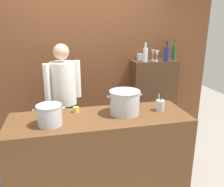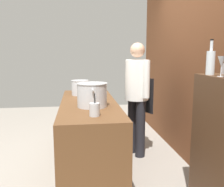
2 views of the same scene
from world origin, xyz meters
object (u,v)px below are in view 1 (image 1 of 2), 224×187
utensil_crock (160,105)px  wine_glass_short (157,54)px  stockpot_large (125,102)px  wine_bottle_cobalt (167,54)px  wine_bottle_olive (166,53)px  stockpot_small (50,115)px  chef (64,95)px  wine_bottle_clear (145,54)px  wine_glass_tall (153,53)px  spice_tin_silver (140,57)px  butter_jar (76,110)px  wine_bottle_green (174,53)px

utensil_crock → wine_glass_short: (0.40, 1.07, 0.47)m
stockpot_large → wine_bottle_cobalt: (1.00, 1.05, 0.39)m
wine_bottle_olive → stockpot_small: bearing=-145.2°
chef → wine_bottle_olive: size_ratio=5.36×
stockpot_large → utensil_crock: stockpot_large is taller
stockpot_large → wine_bottle_clear: 1.31m
stockpot_large → stockpot_small: 0.85m
wine_bottle_cobalt → wine_bottle_clear: size_ratio=0.91×
utensil_crock → wine_bottle_cobalt: 1.28m
wine_glass_tall → wine_glass_short: size_ratio=1.02×
wine_bottle_clear → wine_glass_tall: size_ratio=1.82×
wine_bottle_olive → wine_bottle_clear: bearing=-163.0°
wine_bottle_olive → wine_bottle_clear: size_ratio=0.94×
chef → wine_bottle_cobalt: 1.78m
stockpot_small → wine_glass_short: size_ratio=1.84×
stockpot_small → spice_tin_silver: spice_tin_silver is taller
butter_jar → wine_bottle_olive: size_ratio=0.23×
chef → butter_jar: bearing=80.4°
utensil_crock → stockpot_small: bearing=-174.5°
spice_tin_silver → chef: bearing=-156.2°
wine_bottle_clear → butter_jar: bearing=-142.9°
stockpot_large → wine_glass_short: bearing=51.7°
wine_glass_tall → butter_jar: bearing=-144.0°
utensil_crock → wine_bottle_clear: wine_bottle_clear is taller
chef → wine_glass_tall: 1.63m
stockpot_small → wine_bottle_olive: size_ratio=1.05×
utensil_crock → butter_jar: size_ratio=3.28×
butter_jar → wine_bottle_cobalt: wine_bottle_cobalt is taller
wine_bottle_cobalt → wine_bottle_green: 0.18m
stockpot_small → wine_bottle_olive: 2.37m
wine_glass_tall → wine_bottle_clear: bearing=-152.6°
wine_bottle_cobalt → stockpot_large: bearing=-133.6°
wine_bottle_green → spice_tin_silver: bearing=166.2°
wine_bottle_olive → spice_tin_silver: (-0.45, 0.06, -0.06)m
utensil_crock → wine_bottle_olive: 1.43m
butter_jar → wine_bottle_green: 2.03m
utensil_crock → wine_glass_tall: (0.37, 1.16, 0.47)m
chef → wine_bottle_olive: chef is taller
wine_glass_tall → wine_glass_short: 0.10m
stockpot_large → butter_jar: bearing=162.9°
chef → wine_glass_tall: chef is taller
butter_jar → wine_glass_tall: size_ratio=0.39×
utensil_crock → wine_bottle_clear: (0.20, 1.08, 0.47)m
wine_bottle_green → butter_jar: bearing=-150.9°
wine_glass_tall → spice_tin_silver: (-0.20, 0.10, -0.08)m
stockpot_small → wine_bottle_clear: wine_bottle_clear is taller
chef → stockpot_small: bearing=55.6°
butter_jar → wine_bottle_olive: 1.99m
stockpot_small → butter_jar: 0.42m
wine_bottle_green → wine_glass_tall: bearing=174.6°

